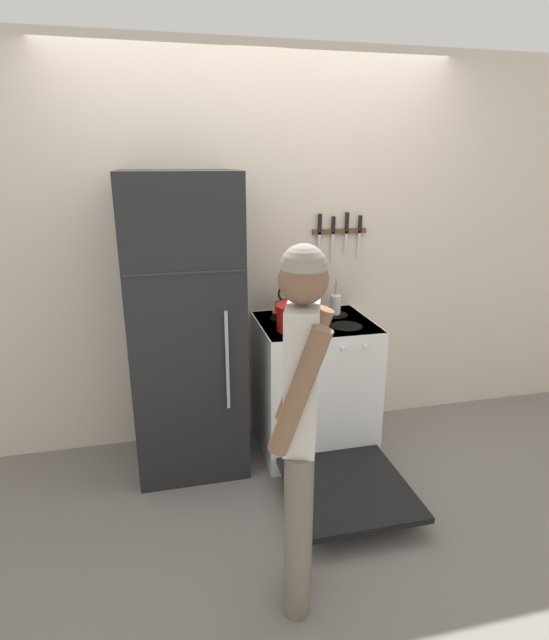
{
  "coord_description": "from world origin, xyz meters",
  "views": [
    {
      "loc": [
        -0.64,
        -3.19,
        1.86
      ],
      "look_at": [
        -0.0,
        -0.46,
        0.97
      ],
      "focal_mm": 28.0,
      "sensor_mm": 36.0,
      "label": 1
    }
  ],
  "objects_px": {
    "utensil_jar": "(335,303)",
    "stove_range": "(315,388)",
    "dutch_oven_pot": "(296,317)",
    "tea_kettle": "(288,307)",
    "person": "(301,416)",
    "refrigerator": "(186,327)"
  },
  "relations": [
    {
      "from": "refrigerator",
      "to": "person",
      "type": "relative_size",
      "value": 1.14
    },
    {
      "from": "tea_kettle",
      "to": "person",
      "type": "distance_m",
      "value": 1.36
    },
    {
      "from": "tea_kettle",
      "to": "utensil_jar",
      "type": "distance_m",
      "value": 0.33
    },
    {
      "from": "tea_kettle",
      "to": "dutch_oven_pot",
      "type": "bearing_deg",
      "value": -92.9
    },
    {
      "from": "tea_kettle",
      "to": "utensil_jar",
      "type": "relative_size",
      "value": 0.93
    },
    {
      "from": "refrigerator",
      "to": "stove_range",
      "type": "distance_m",
      "value": 0.94
    },
    {
      "from": "stove_range",
      "to": "tea_kettle",
      "type": "height_order",
      "value": "tea_kettle"
    },
    {
      "from": "dutch_oven_pot",
      "to": "refrigerator",
      "type": "bearing_deg",
      "value": 168.13
    },
    {
      "from": "tea_kettle",
      "to": "person",
      "type": "xyz_separation_m",
      "value": [
        -0.29,
        -1.32,
        -0.05
      ]
    },
    {
      "from": "tea_kettle",
      "to": "utensil_jar",
      "type": "bearing_deg",
      "value": 1.33
    },
    {
      "from": "tea_kettle",
      "to": "person",
      "type": "relative_size",
      "value": 0.14
    },
    {
      "from": "utensil_jar",
      "to": "person",
      "type": "xyz_separation_m",
      "value": [
        -0.62,
        -1.33,
        -0.05
      ]
    },
    {
      "from": "dutch_oven_pot",
      "to": "person",
      "type": "distance_m",
      "value": 1.11
    },
    {
      "from": "person",
      "to": "stove_range",
      "type": "bearing_deg",
      "value": -0.6
    },
    {
      "from": "stove_range",
      "to": "person",
      "type": "height_order",
      "value": "person"
    },
    {
      "from": "utensil_jar",
      "to": "stove_range",
      "type": "bearing_deg",
      "value": -136.28
    },
    {
      "from": "dutch_oven_pot",
      "to": "utensil_jar",
      "type": "height_order",
      "value": "utensil_jar"
    },
    {
      "from": "dutch_oven_pot",
      "to": "tea_kettle",
      "type": "bearing_deg",
      "value": 87.1
    },
    {
      "from": "stove_range",
      "to": "dutch_oven_pot",
      "type": "xyz_separation_m",
      "value": [
        -0.16,
        -0.09,
        0.53
      ]
    },
    {
      "from": "refrigerator",
      "to": "tea_kettle",
      "type": "xyz_separation_m",
      "value": [
        0.66,
        0.11,
        0.05
      ]
    },
    {
      "from": "stove_range",
      "to": "dutch_oven_pot",
      "type": "relative_size",
      "value": 4.58
    },
    {
      "from": "stove_range",
      "to": "person",
      "type": "relative_size",
      "value": 0.84
    }
  ]
}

